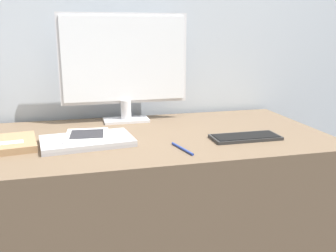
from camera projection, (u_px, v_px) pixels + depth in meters
The scene contains 8 objects.
wall_back at pixel (123, 14), 1.78m from camera, with size 3.60×0.05×2.40m.
desk at pixel (142, 216), 1.59m from camera, with size 1.50×0.72×0.71m.
monitor at pixel (125, 64), 1.68m from camera, with size 0.58×0.11×0.49m.
keyboard at pixel (245, 137), 1.46m from camera, with size 0.27×0.12×0.01m.
laptop at pixel (87, 141), 1.39m from camera, with size 0.35×0.24×0.02m.
ereader at pixel (87, 135), 1.41m from camera, with size 0.17×0.19×0.01m.
notebook at pixel (11, 143), 1.36m from camera, with size 0.20×0.24×0.03m.
pen at pixel (182, 149), 1.32m from camera, with size 0.04×0.15×0.01m.
Camera 1 is at (-0.24, -1.27, 1.12)m, focal length 40.00 mm.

